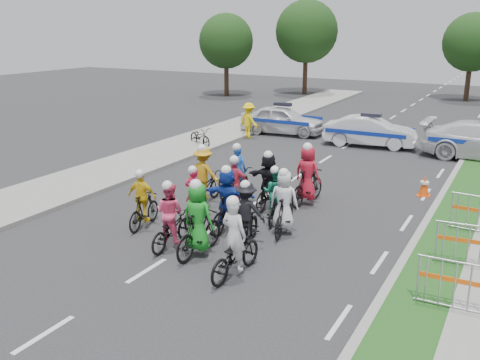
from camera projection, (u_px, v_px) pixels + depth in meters
The scene contains 27 objects.
ground at pixel (147, 271), 12.29m from camera, with size 90.00×90.00×0.00m, color #28282B.
curb_right at pixel (418, 236), 14.14m from camera, with size 0.20×60.00×0.12m, color gray.
grass_strip at pixel (446, 241), 13.83m from camera, with size 1.20×60.00×0.11m, color #1A4716.
sidewalk_left at pixel (90, 178), 19.46m from camera, with size 3.00×60.00×0.13m, color gray.
rider_0 at pixel (235, 250), 11.87m from camera, with size 0.79×1.92×1.92m.
rider_1 at pixel (198, 226), 12.91m from camera, with size 0.84×1.88×1.96m.
rider_2 at pixel (171, 222), 13.43m from camera, with size 0.76×1.76×1.78m.
rider_3 at pixel (143, 205), 14.74m from camera, with size 0.89×1.66×1.69m.
rider_4 at pixel (247, 220), 13.56m from camera, with size 1.05×1.79×1.75m.
rider_5 at pixel (228, 204), 14.44m from camera, with size 1.50×1.79×1.88m.
rider_6 at pixel (195, 204), 15.08m from camera, with size 0.92×1.76×1.71m.
rider_7 at pixel (284, 208), 14.28m from camera, with size 0.84×1.81×1.85m.
rider_8 at pixel (275, 201), 15.19m from camera, with size 0.89×1.72×1.67m.
rider_9 at pixel (236, 192), 15.71m from camera, with size 0.95×1.78×1.83m.
rider_10 at pixel (204, 181), 16.71m from camera, with size 1.08×1.90×1.93m.
rider_11 at pixel (269, 185), 16.20m from camera, with size 1.47×1.76×1.85m.
rider_12 at pixel (238, 180), 17.23m from camera, with size 0.92×1.89×1.85m.
rider_13 at pixel (307, 181), 16.64m from camera, with size 0.90×1.95×1.99m.
police_car_0 at pixel (282, 120), 27.41m from camera, with size 1.71×4.26×1.45m, color silver.
police_car_1 at pixel (370, 131), 24.68m from camera, with size 1.46×4.17×1.38m, color silver.
marshal_hiviz at pixel (249, 120), 26.46m from camera, with size 1.13×0.65×1.74m, color yellow.
barrier_0 at pixel (469, 291), 10.20m from camera, with size 2.00×0.50×1.12m, color #A5A8AD, non-canonical shape.
cone_0 at pixel (424, 186), 17.57m from camera, with size 0.40×0.40×0.70m.
parked_bike at pixel (200, 137), 24.74m from camera, with size 0.59×1.68×0.88m, color black.
tree_0 at pixel (226, 41), 41.14m from camera, with size 4.20×4.20×6.30m.
tree_3 at pixel (306, 32), 42.02m from camera, with size 4.90×4.90×7.35m.
tree_4 at pixel (472, 42), 38.40m from camera, with size 4.20×4.20×6.30m.
Camera 1 is at (7.24, -8.82, 5.45)m, focal length 40.00 mm.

